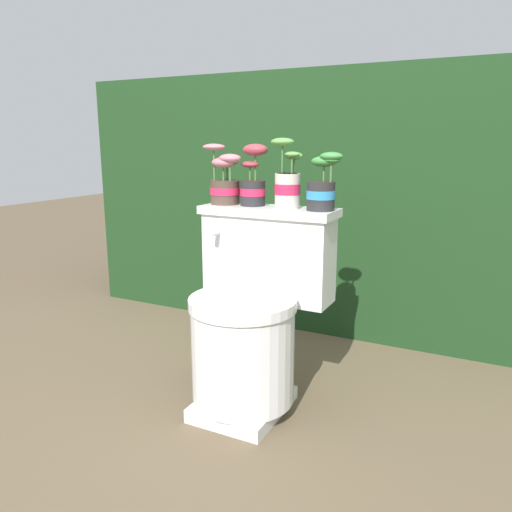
# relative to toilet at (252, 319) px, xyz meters

# --- Properties ---
(ground_plane) EXTENTS (12.00, 12.00, 0.00)m
(ground_plane) POSITION_rel_toilet_xyz_m (0.06, -0.08, -0.32)
(ground_plane) COLOR brown
(hedge_backdrop) EXTENTS (2.85, 0.95, 1.27)m
(hedge_backdrop) POSITION_rel_toilet_xyz_m (0.06, 1.22, 0.31)
(hedge_backdrop) COLOR #193819
(hedge_backdrop) RESTS_ON ground
(toilet) EXTENTS (0.50, 0.48, 0.71)m
(toilet) POSITION_rel_toilet_xyz_m (0.00, 0.00, 0.00)
(toilet) COLOR silver
(toilet) RESTS_ON ground
(potted_plant_left) EXTENTS (0.16, 0.11, 0.22)m
(potted_plant_left) POSITION_rel_toilet_xyz_m (-0.18, 0.14, 0.47)
(potted_plant_left) COLOR #47382D
(potted_plant_left) RESTS_ON toilet
(potted_plant_midleft) EXTENTS (0.10, 0.09, 0.22)m
(potted_plant_midleft) POSITION_rel_toilet_xyz_m (-0.07, 0.15, 0.47)
(potted_plant_midleft) COLOR #262628
(potted_plant_midleft) RESTS_ON toilet
(potted_plant_middle) EXTENTS (0.11, 0.09, 0.24)m
(potted_plant_middle) POSITION_rel_toilet_xyz_m (0.07, 0.14, 0.47)
(potted_plant_middle) COLOR beige
(potted_plant_middle) RESTS_ON toilet
(potted_plant_midright) EXTENTS (0.12, 0.10, 0.20)m
(potted_plant_midright) POSITION_rel_toilet_xyz_m (0.20, 0.14, 0.47)
(potted_plant_midright) COLOR #262628
(potted_plant_midright) RESTS_ON toilet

